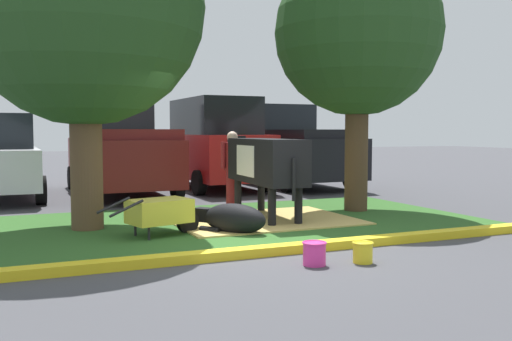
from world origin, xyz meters
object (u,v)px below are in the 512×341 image
Objects in this scene: shade_tree_right at (358,34)px; calf_lying at (233,219)px; wheelbarrow at (161,212)px; pickup_truck_black at (289,148)px; cow_holstein at (264,161)px; person_handler at (232,168)px; suv_dark_grey at (214,143)px; pickup_truck_maroon at (119,151)px; shade_tree_left at (83,5)px; bucket_pink at (314,253)px; bucket_yellow at (363,252)px.

calf_lying is at bearing -157.10° from shade_tree_right.
pickup_truck_black is (5.54, 6.66, 0.73)m from wheelbarrow.
cow_holstein is 1.95× the size of person_handler.
shade_tree_right is at bearing -78.45° from suv_dark_grey.
calf_lying is 2.73m from person_handler.
calf_lying is 0.23× the size of pickup_truck_black.
wheelbarrow is 0.30× the size of pickup_truck_black.
wheelbarrow is 6.37m from pickup_truck_maroon.
shade_tree_left reaches higher than suv_dark_grey.
suv_dark_grey is (2.70, 0.32, 0.16)m from pickup_truck_maroon.
wheelbarrow is 7.40m from suv_dark_grey.
shade_tree_left is at bearing -179.01° from shade_tree_right.
wheelbarrow is 5.36× the size of bucket_pink.
bucket_yellow is at bearing -81.23° from pickup_truck_maroon.
cow_holstein is 6.57m from pickup_truck_black.
shade_tree_left is at bearing 132.11° from wheelbarrow.
bucket_yellow is 0.06× the size of suv_dark_grey.
pickup_truck_black is at bearing 57.08° from calf_lying.
pickup_truck_maroon is (0.47, 6.31, 0.73)m from wheelbarrow.
shade_tree_left is at bearing -105.33° from pickup_truck_maroon.
calf_lying is 0.23× the size of pickup_truck_maroon.
pickup_truck_black is (6.51, 5.60, -2.52)m from shade_tree_left.
pickup_truck_maroon is at bearing 85.70° from wheelbarrow.
bucket_pink is 8.95m from pickup_truck_maroon.
person_handler is at bearing 48.11° from wheelbarrow.
bucket_yellow is (0.61, -0.13, -0.01)m from bucket_pink.
wheelbarrow is 6.10× the size of bucket_yellow.
pickup_truck_black is at bearing 0.81° from suv_dark_grey.
suv_dark_grey is at bearing 53.39° from shade_tree_left.
bucket_yellow is (-0.32, -3.70, -0.93)m from cow_holstein.
pickup_truck_black is (3.68, 9.35, 0.98)m from bucket_yellow.
wheelbarrow reaches higher than bucket_yellow.
cow_holstein is 5.71m from suv_dark_grey.
cow_holstein is 11.85× the size of bucket_yellow.
pickup_truck_maroon is at bearing 95.55° from calf_lying.
person_handler is at bearing 69.07° from calf_lying.
wheelbarrow is 3.28m from bucket_yellow.
person_handler is 5.60m from pickup_truck_black.
shade_tree_right is 4.78m from calf_lying.
bucket_yellow is 9.48m from suv_dark_grey.
pickup_truck_maroon and pickup_truck_black have the same top height.
bucket_pink is 0.06× the size of pickup_truck_maroon.
calf_lying is 1.13m from wheelbarrow.
shade_tree_right reaches higher than cow_holstein.
shade_tree_left is 5.86m from bucket_yellow.
suv_dark_grey reaches higher than cow_holstein.
wheelbarrow is at bearing -94.30° from pickup_truck_maroon.
cow_holstein reaches higher than calf_lying.
cow_holstein is at bearing -99.94° from suv_dark_grey.
suv_dark_grey is at bearing 78.22° from bucket_pink.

